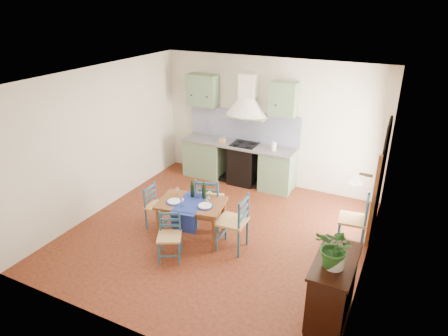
{
  "coord_description": "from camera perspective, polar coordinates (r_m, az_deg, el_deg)",
  "views": [
    {
      "loc": [
        2.83,
        -5.44,
        3.96
      ],
      "look_at": [
        -0.02,
        0.3,
        1.17
      ],
      "focal_mm": 32.0,
      "sensor_mm": 36.0,
      "label": 1
    }
  ],
  "objects": [
    {
      "name": "chair_right",
      "position": [
        6.64,
        1.43,
        -7.74
      ],
      "size": [
        0.49,
        0.49,
        1.0
      ],
      "color": "navy",
      "rests_on": "ground"
    },
    {
      "name": "floor",
      "position": [
        7.3,
        -0.94,
        -9.35
      ],
      "size": [
        5.0,
        5.0,
        0.0
      ],
      "primitive_type": "plane",
      "color": "#40140D",
      "rests_on": "ground"
    },
    {
      "name": "right_wall",
      "position": [
        6.31,
        20.85,
        -2.75
      ],
      "size": [
        0.26,
        5.0,
        2.8
      ],
      "color": "beige",
      "rests_on": "ground"
    },
    {
      "name": "chair_left",
      "position": [
        7.39,
        -9.59,
        -5.42
      ],
      "size": [
        0.4,
        0.4,
        0.83
      ],
      "color": "navy",
      "rests_on": "ground"
    },
    {
      "name": "chair_far",
      "position": [
        7.3,
        -2.16,
        -4.68
      ],
      "size": [
        0.57,
        0.57,
        1.0
      ],
      "color": "navy",
      "rests_on": "ground"
    },
    {
      "name": "chair_near",
      "position": [
        6.54,
        -7.78,
        -9.62
      ],
      "size": [
        0.5,
        0.5,
        0.8
      ],
      "color": "navy",
      "rests_on": "ground"
    },
    {
      "name": "chair_spare",
      "position": [
        7.07,
        18.2,
        -7.12
      ],
      "size": [
        0.49,
        0.49,
        0.97
      ],
      "color": "navy",
      "rests_on": "ground"
    },
    {
      "name": "dining_table",
      "position": [
        6.9,
        -4.65,
        -5.47
      ],
      "size": [
        1.23,
        0.96,
        1.03
      ],
      "color": "brown",
      "rests_on": "ground"
    },
    {
      "name": "ceiling",
      "position": [
        6.25,
        -1.11,
        12.83
      ],
      "size": [
        5.0,
        5.0,
        0.01
      ],
      "primitive_type": "cube",
      "color": "white",
      "rests_on": "back_wall"
    },
    {
      "name": "left_wall",
      "position": [
        8.04,
        -17.09,
        3.86
      ],
      "size": [
        0.04,
        5.0,
        2.8
      ],
      "primitive_type": "cube",
      "color": "beige",
      "rests_on": "ground"
    },
    {
      "name": "back_wall",
      "position": [
        8.9,
        3.1,
        4.37
      ],
      "size": [
        5.0,
        0.96,
        2.8
      ],
      "color": "beige",
      "rests_on": "ground"
    },
    {
      "name": "potted_plant",
      "position": [
        5.01,
        15.7,
        -11.0
      ],
      "size": [
        0.59,
        0.56,
        0.53
      ],
      "primitive_type": "imported",
      "rotation": [
        0.0,
        0.0,
        -0.38
      ],
      "color": "#245921",
      "rests_on": "sideboard"
    },
    {
      "name": "sideboard",
      "position": [
        5.53,
        15.18,
        -16.09
      ],
      "size": [
        0.5,
        1.05,
        0.94
      ],
      "color": "black",
      "rests_on": "ground"
    }
  ]
}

